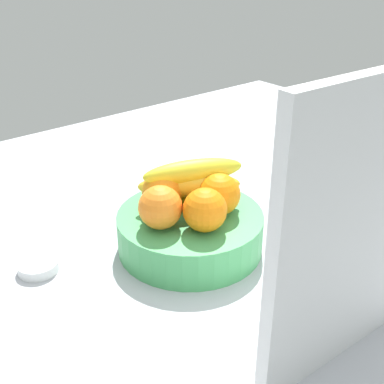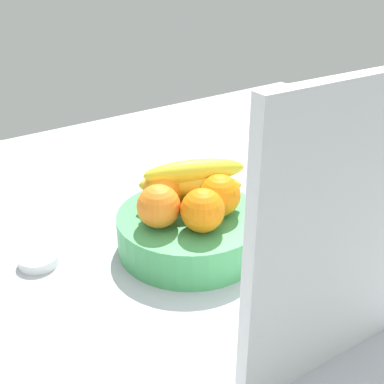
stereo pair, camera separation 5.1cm
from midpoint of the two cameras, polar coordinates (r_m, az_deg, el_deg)
name	(u,v)px [view 2 (the right image)]	position (r cm, az deg, el deg)	size (l,w,h in cm)	color
ground_plane	(192,256)	(85.22, 1.78, -7.44)	(180.00, 140.00, 3.00)	#B0B3BC
fruit_bowl	(192,230)	(83.28, 1.76, -4.46)	(24.34, 24.34, 6.47)	#45A45C
orange_front_left	(203,210)	(75.58, 3.16, -2.17)	(6.91, 6.91, 6.91)	orange
orange_front_right	(219,195)	(80.17, 5.02, -0.40)	(6.91, 6.91, 6.91)	orange
orange_center	(198,183)	(83.92, 2.49, 1.02)	(6.91, 6.91, 6.91)	orange
orange_back_left	(163,190)	(81.64, -1.54, 0.24)	(6.91, 6.91, 6.91)	orange
orange_back_right	(159,206)	(76.65, -1.98, -1.69)	(6.91, 6.91, 6.91)	orange
banana_bunch	(192,183)	(82.15, 1.73, 1.00)	(17.68, 15.64, 8.40)	yellow
cutting_board	(348,234)	(57.99, 20.05, -4.61)	(28.00, 1.80, 36.00)	white
jar_lid	(39,260)	(83.29, -15.62, -7.58)	(6.39, 6.39, 1.64)	white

